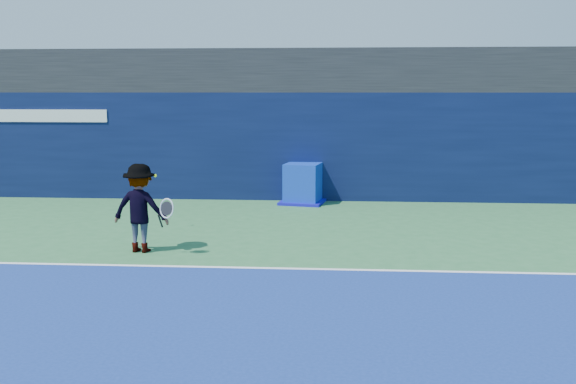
# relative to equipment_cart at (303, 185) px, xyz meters

# --- Properties ---
(ground) EXTENTS (80.00, 80.00, 0.00)m
(ground) POSITION_rel_equipment_cart_xyz_m (-0.77, -9.63, -0.50)
(ground) COLOR #2F693B
(ground) RESTS_ON ground
(baseline) EXTENTS (24.00, 0.10, 0.01)m
(baseline) POSITION_rel_equipment_cart_xyz_m (-0.77, -6.63, -0.49)
(baseline) COLOR white
(baseline) RESTS_ON ground
(stadium_band) EXTENTS (36.00, 3.00, 1.20)m
(stadium_band) POSITION_rel_equipment_cart_xyz_m (-0.77, 1.87, 3.10)
(stadium_band) COLOR black
(stadium_band) RESTS_ON back_wall_assembly
(back_wall_assembly) EXTENTS (36.00, 1.03, 3.00)m
(back_wall_assembly) POSITION_rel_equipment_cart_xyz_m (-0.78, 0.87, 1.00)
(back_wall_assembly) COLOR #091336
(back_wall_assembly) RESTS_ON ground
(equipment_cart) EXTENTS (1.33, 1.33, 1.09)m
(equipment_cart) POSITION_rel_equipment_cart_xyz_m (0.00, 0.00, 0.00)
(equipment_cart) COLOR #0C2FB0
(equipment_cart) RESTS_ON ground
(tennis_player) EXTENTS (1.33, 0.77, 1.69)m
(tennis_player) POSITION_rel_equipment_cart_xyz_m (-2.82, -5.59, 0.35)
(tennis_player) COLOR white
(tennis_player) RESTS_ON ground
(tennis_ball) EXTENTS (0.07, 0.07, 0.07)m
(tennis_ball) POSITION_rel_equipment_cart_xyz_m (-3.07, -3.61, 0.70)
(tennis_ball) COLOR #BAE119
(tennis_ball) RESTS_ON ground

